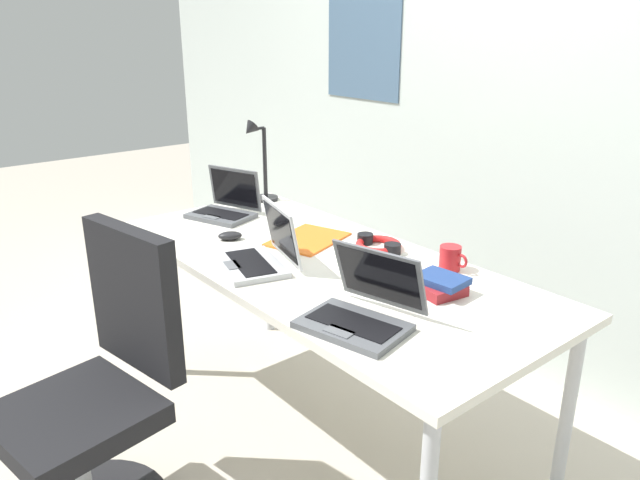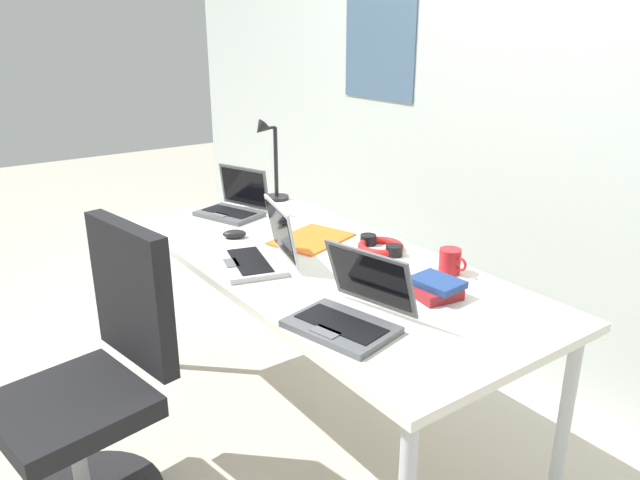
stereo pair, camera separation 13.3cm
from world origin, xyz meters
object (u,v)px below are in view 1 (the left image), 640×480
Objects in this scene: headphones at (378,245)px; coffee_mug at (451,258)px; cell_phone at (379,278)px; book_stack at (438,284)px; laptop_mid_desk at (260,254)px; computer_mouse at (230,236)px; laptop_front_right at (361,310)px; laptop_back_left at (225,207)px; desk_lamp at (259,162)px; office_chair at (98,410)px; paper_folder_front_right at (308,239)px.

headphones is 0.32m from coffee_mug.
cell_phone is 0.21m from book_stack.
laptop_mid_desk is 0.32m from computer_mouse.
laptop_front_right reaches higher than book_stack.
laptop_back_left is 1.09m from coffee_mug.
laptop_mid_desk is (0.60, -0.22, 0.00)m from laptop_back_left.
laptop_back_left is 1.16m from book_stack.
headphones is at bearing -1.41° from desk_lamp.
headphones is (0.45, 0.39, -0.00)m from computer_mouse.
laptop_back_left reaches higher than book_stack.
headphones reaches higher than cell_phone.
office_chair is (0.58, -0.84, -0.39)m from laptop_back_left.
desk_lamp reaches higher than laptop_front_right.
desk_lamp is 0.60m from computer_mouse.
laptop_mid_desk reaches higher than coffee_mug.
laptop_front_right is 3.67× the size of computer_mouse.
coffee_mug is at bearing 19.15° from paper_folder_front_right.
computer_mouse is at bearing -150.44° from coffee_mug.
cell_phone is 0.64× the size of headphones.
laptop_mid_desk is 0.68m from coffee_mug.
paper_folder_front_right is 0.32× the size of office_chair.
office_chair is at bearing -55.41° from laptop_back_left.
desk_lamp is at bearing 163.84° from paper_folder_front_right.
cell_phone is (0.36, 0.24, -0.04)m from laptop_mid_desk.
laptop_mid_desk reaches higher than book_stack.
cell_phone is at bearing 126.56° from laptop_front_right.
laptop_back_left is 0.96m from cell_phone.
headphones is 0.69× the size of paper_folder_front_right.
laptop_mid_desk is (-0.56, 0.02, 0.00)m from laptop_front_right.
desk_lamp is at bearing 121.89° from office_chair.
paper_folder_front_right is 2.74× the size of coffee_mug.
headphones is at bearing 157.08° from cell_phone.
laptop_back_left is 2.95× the size of coffee_mug.
computer_mouse is 0.83m from office_chair.
book_stack is at bearing 91.00° from laptop_front_right.
laptop_back_left is (-1.16, 0.24, -0.00)m from laptop_front_right.
laptop_front_right is 0.74m from paper_folder_front_right.
laptop_back_left is at bearing 124.59° from office_chair.
laptop_front_right is (1.26, -0.50, -0.15)m from desk_lamp.
laptop_front_right is 0.64m from headphones.
laptop_back_left is at bearing -162.08° from headphones.
paper_folder_front_right is at bearing -16.16° from desk_lamp.
office_chair is (-0.57, -0.95, -0.37)m from book_stack.
laptop_mid_desk reaches higher than laptop_back_left.
headphones is (0.74, 0.24, -0.03)m from laptop_back_left.
laptop_mid_desk reaches higher than paper_folder_front_right.
computer_mouse is 0.45× the size of headphones.
laptop_back_left reaches higher than paper_folder_front_right.
cell_phone is at bearing -157.48° from book_stack.
book_stack is (1.15, 0.10, -0.02)m from laptop_back_left.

